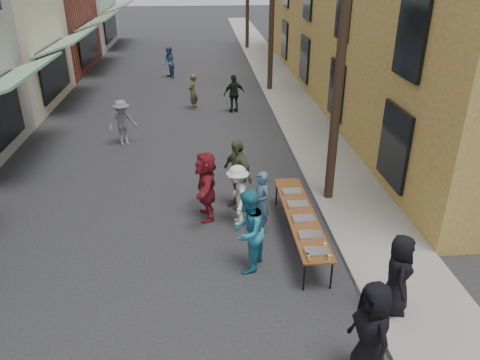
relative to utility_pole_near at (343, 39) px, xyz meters
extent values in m
plane|color=#28282B|center=(-4.30, -3.00, -4.50)|extent=(120.00, 120.00, 0.00)
cube|color=gray|center=(0.70, 12.00, -4.45)|extent=(2.20, 60.00, 0.10)
cube|color=maroon|center=(-14.30, 18.00, -0.50)|extent=(8.00, 8.00, 8.00)
cylinder|color=#2D2116|center=(0.00, 0.00, 0.00)|extent=(0.26, 0.26, 9.00)
cube|color=#603116|center=(-1.25, -2.06, -3.77)|extent=(0.70, 4.00, 0.04)
cylinder|color=black|center=(-1.54, -3.94, -4.14)|extent=(0.04, 0.04, 0.71)
cylinder|color=black|center=(-0.96, -3.94, -4.14)|extent=(0.04, 0.04, 0.71)
cylinder|color=black|center=(-1.54, -0.18, -4.14)|extent=(0.04, 0.04, 0.71)
cylinder|color=black|center=(-0.96, -0.18, -4.14)|extent=(0.04, 0.04, 0.71)
cube|color=maroon|center=(-1.25, -3.71, -3.71)|extent=(0.50, 0.33, 0.08)
cube|color=#B2B2B7|center=(-1.25, -3.06, -3.71)|extent=(0.50, 0.33, 0.08)
cube|color=tan|center=(-1.25, -2.36, -3.71)|extent=(0.50, 0.33, 0.08)
cube|color=#B2B2B7|center=(-1.25, -1.66, -3.71)|extent=(0.50, 0.33, 0.08)
cube|color=tan|center=(-1.25, -0.96, -3.71)|extent=(0.50, 0.33, 0.08)
cylinder|color=#A57F26|center=(-1.47, -4.01, -3.71)|extent=(0.07, 0.07, 0.08)
cylinder|color=#A57F26|center=(-1.47, -3.91, -3.71)|extent=(0.07, 0.07, 0.08)
cylinder|color=#A57F26|center=(-1.47, -3.81, -3.71)|extent=(0.07, 0.07, 0.08)
cylinder|color=tan|center=(-1.05, -3.96, -3.69)|extent=(0.08, 0.08, 0.12)
imported|color=black|center=(-0.97, -6.22, -3.56)|extent=(0.78, 1.03, 1.88)
imported|color=#41617F|center=(-2.15, -1.47, -3.69)|extent=(0.61, 0.70, 1.61)
imported|color=teal|center=(-2.64, -3.07, -3.53)|extent=(1.06, 1.16, 1.94)
imported|color=white|center=(-2.70, -1.08, -3.68)|extent=(0.64, 1.07, 1.63)
imported|color=#505B34|center=(-2.64, -0.15, -3.51)|extent=(1.03, 1.24, 1.98)
imported|color=maroon|center=(-3.50, -0.71, -3.56)|extent=(0.59, 1.76, 1.89)
imported|color=black|center=(0.05, -4.78, -3.56)|extent=(0.74, 0.94, 1.68)
imported|color=slate|center=(-6.46, 4.94, -3.66)|extent=(1.24, 0.98, 1.68)
imported|color=black|center=(-2.09, 8.54, -3.67)|extent=(1.06, 0.68, 1.67)
imported|color=brown|center=(-3.91, 9.16, -3.70)|extent=(0.57, 0.68, 1.59)
imported|color=#49638E|center=(-5.28, 15.24, -3.62)|extent=(0.94, 1.04, 1.75)
camera|label=1|loc=(-3.53, -11.68, 1.90)|focal=35.00mm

